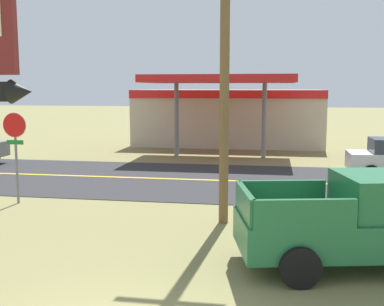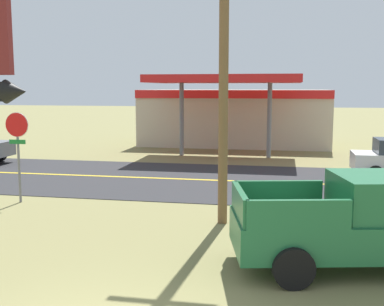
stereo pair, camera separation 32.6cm
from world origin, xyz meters
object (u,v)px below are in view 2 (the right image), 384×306
(stop_sign, at_px, (18,141))
(utility_pole, at_px, (224,49))
(pickup_green_parked_on_lawn, at_px, (364,223))
(gas_station, at_px, (235,115))

(stop_sign, bearing_deg, utility_pole, -9.57)
(stop_sign, bearing_deg, pickup_green_parked_on_lawn, -21.46)
(utility_pole, distance_m, pickup_green_parked_on_lawn, 5.74)
(stop_sign, relative_size, pickup_green_parked_on_lawn, 0.54)
(gas_station, relative_size, pickup_green_parked_on_lawn, 2.18)
(stop_sign, height_order, gas_station, gas_station)
(stop_sign, distance_m, gas_station, 18.35)
(utility_pole, xyz_separation_m, pickup_green_parked_on_lawn, (3.28, -2.82, -3.78))
(stop_sign, height_order, pickup_green_parked_on_lawn, stop_sign)
(stop_sign, height_order, utility_pole, utility_pole)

